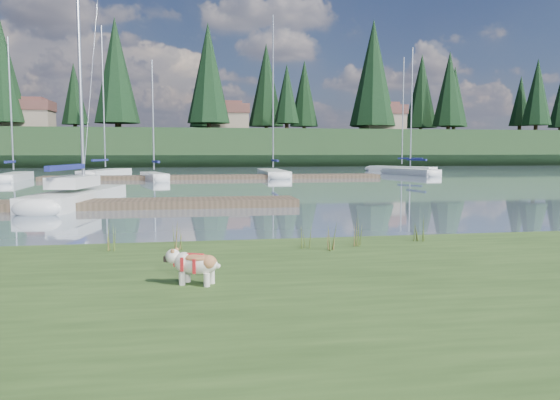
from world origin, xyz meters
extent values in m
plane|color=gray|center=(0.00, 30.00, 0.00)|extent=(200.00, 200.00, 0.00)
cube|color=#355220|center=(0.00, -6.00, 0.17)|extent=(60.00, 9.00, 0.35)
cube|color=black|center=(0.00, 73.00, 2.50)|extent=(200.00, 20.00, 5.00)
cylinder|color=silver|center=(-0.42, -5.18, 0.44)|extent=(0.09, 0.09, 0.18)
cylinder|color=silver|center=(-0.35, -5.01, 0.44)|extent=(0.09, 0.09, 0.18)
cylinder|color=silver|center=(-0.09, -5.33, 0.44)|extent=(0.09, 0.09, 0.18)
cylinder|color=silver|center=(-0.01, -5.16, 0.44)|extent=(0.09, 0.09, 0.18)
ellipsoid|color=silver|center=(-0.21, -5.17, 0.63)|extent=(0.67, 0.52, 0.28)
ellipsoid|color=#A6693E|center=(-0.21, -5.17, 0.72)|extent=(0.50, 0.43, 0.10)
ellipsoid|color=silver|center=(-0.54, -5.03, 0.72)|extent=(0.28, 0.28, 0.21)
cube|color=black|center=(-0.62, -4.99, 0.69)|extent=(0.10, 0.12, 0.08)
cube|color=silver|center=(-4.74, 10.77, 0.22)|extent=(3.05, 7.96, 0.70)
ellipsoid|color=silver|center=(-4.08, 14.60, 0.22)|extent=(2.03, 2.38, 0.70)
cylinder|color=silver|center=(-4.62, 11.47, 6.69)|extent=(0.14, 0.14, 11.78)
cube|color=navy|center=(-4.93, 9.64, 1.55)|extent=(0.79, 3.52, 0.20)
cube|color=silver|center=(-4.81, 10.33, 0.95)|extent=(1.69, 3.00, 0.45)
cube|color=#4C3D2C|center=(-4.00, 9.00, 0.15)|extent=(16.00, 2.00, 0.30)
cube|color=#4C3D2C|center=(2.00, 30.00, 0.15)|extent=(26.00, 2.20, 0.30)
cube|color=silver|center=(-12.81, 30.11, 0.22)|extent=(1.72, 6.38, 0.70)
ellipsoid|color=silver|center=(-12.96, 33.26, 0.22)|extent=(1.46, 1.78, 0.70)
cylinder|color=silver|center=(-12.81, 30.11, 5.59)|extent=(0.12, 0.12, 9.57)
cube|color=navy|center=(-12.77, 29.25, 1.40)|extent=(0.32, 2.52, 0.20)
cube|color=silver|center=(-7.21, 36.49, 0.22)|extent=(3.75, 7.84, 0.70)
ellipsoid|color=silver|center=(-6.17, 40.17, 0.22)|extent=(2.17, 2.46, 0.70)
cylinder|color=silver|center=(-7.21, 36.49, 6.78)|extent=(0.12, 0.12, 11.96)
cube|color=navy|center=(-7.49, 35.49, 1.40)|extent=(1.02, 2.98, 0.20)
cube|color=silver|center=(-2.65, 28.59, 0.22)|extent=(2.40, 5.18, 0.70)
ellipsoid|color=silver|center=(-3.29, 31.03, 0.22)|extent=(1.42, 1.61, 0.70)
cylinder|color=silver|center=(-2.65, 28.59, 4.78)|extent=(0.12, 0.12, 7.96)
cube|color=navy|center=(-2.48, 27.92, 1.40)|extent=(0.70, 2.00, 0.20)
cube|color=silver|center=(6.93, 32.78, 0.22)|extent=(2.06, 8.19, 0.70)
ellipsoid|color=silver|center=(7.03, 36.86, 0.22)|extent=(1.84, 2.27, 0.70)
cylinder|color=silver|center=(6.93, 32.78, 7.06)|extent=(0.12, 0.12, 12.53)
cube|color=navy|center=(6.90, 31.67, 1.40)|extent=(0.28, 3.25, 0.20)
cube|color=silver|center=(19.75, 34.12, 0.22)|extent=(3.04, 7.03, 0.70)
ellipsoid|color=silver|center=(18.99, 37.47, 0.22)|extent=(1.87, 2.16, 0.70)
cylinder|color=silver|center=(19.75, 34.12, 6.09)|extent=(0.12, 0.12, 10.57)
cube|color=navy|center=(19.96, 33.21, 1.40)|extent=(0.80, 2.70, 0.20)
cube|color=silver|center=(21.95, 41.42, 0.22)|extent=(5.49, 7.05, 0.70)
ellipsoid|color=silver|center=(19.90, 44.48, 0.22)|extent=(2.45, 2.56, 0.70)
cylinder|color=silver|center=(21.95, 41.42, 6.29)|extent=(0.12, 0.12, 10.98)
cube|color=navy|center=(22.51, 40.59, 1.40)|extent=(1.79, 2.54, 0.20)
cone|color=#475B23|center=(-0.56, -2.42, 0.59)|extent=(0.03, 0.03, 0.49)
cone|color=brown|center=(-0.45, -2.49, 0.55)|extent=(0.03, 0.03, 0.39)
cone|color=#475B23|center=(-0.50, -2.39, 0.62)|extent=(0.03, 0.03, 0.54)
cone|color=brown|center=(-0.42, -2.45, 0.52)|extent=(0.03, 0.03, 0.34)
cone|color=#475B23|center=(-0.54, -2.50, 0.57)|extent=(0.03, 0.03, 0.44)
cone|color=#475B23|center=(1.82, -2.63, 0.59)|extent=(0.03, 0.03, 0.48)
cone|color=brown|center=(1.93, -2.70, 0.54)|extent=(0.03, 0.03, 0.38)
cone|color=#475B23|center=(1.88, -2.60, 0.61)|extent=(0.03, 0.03, 0.52)
cone|color=brown|center=(1.96, -2.66, 0.52)|extent=(0.03, 0.03, 0.33)
cone|color=#475B23|center=(1.84, -2.71, 0.56)|extent=(0.03, 0.03, 0.43)
cone|color=#475B23|center=(2.88, -2.61, 0.66)|extent=(0.03, 0.03, 0.61)
cone|color=brown|center=(2.99, -2.68, 0.60)|extent=(0.03, 0.03, 0.49)
cone|color=#475B23|center=(2.94, -2.58, 0.69)|extent=(0.03, 0.03, 0.68)
cone|color=brown|center=(3.02, -2.64, 0.56)|extent=(0.03, 0.03, 0.43)
cone|color=#475B23|center=(2.90, -2.69, 0.63)|extent=(0.03, 0.03, 0.55)
cone|color=#475B23|center=(-1.81, -2.31, 0.60)|extent=(0.03, 0.03, 0.51)
cone|color=brown|center=(-1.70, -2.38, 0.55)|extent=(0.03, 0.03, 0.41)
cone|color=#475B23|center=(-1.75, -2.28, 0.63)|extent=(0.03, 0.03, 0.56)
cone|color=brown|center=(-1.67, -2.34, 0.53)|extent=(0.03, 0.03, 0.36)
cone|color=#475B23|center=(-1.79, -2.39, 0.58)|extent=(0.03, 0.03, 0.46)
cone|color=#475B23|center=(2.24, -2.94, 0.58)|extent=(0.03, 0.03, 0.47)
cone|color=brown|center=(2.35, -3.01, 0.54)|extent=(0.03, 0.03, 0.38)
cone|color=#475B23|center=(2.30, -2.91, 0.61)|extent=(0.03, 0.03, 0.52)
cone|color=brown|center=(2.38, -2.97, 0.51)|extent=(0.03, 0.03, 0.33)
cone|color=#475B23|center=(2.26, -3.02, 0.56)|extent=(0.03, 0.03, 0.42)
cone|color=#475B23|center=(4.26, -2.29, 0.60)|extent=(0.03, 0.03, 0.51)
cone|color=brown|center=(4.37, -2.36, 0.55)|extent=(0.03, 0.03, 0.41)
cone|color=#475B23|center=(4.32, -2.26, 0.63)|extent=(0.03, 0.03, 0.56)
cone|color=brown|center=(4.40, -2.32, 0.53)|extent=(0.03, 0.03, 0.36)
cone|color=#475B23|center=(4.28, -2.37, 0.58)|extent=(0.03, 0.03, 0.46)
cube|color=#33281C|center=(0.00, -1.60, 0.07)|extent=(60.00, 0.50, 0.14)
cylinder|color=#382619|center=(-25.00, 68.00, 5.90)|extent=(0.60, 0.60, 1.80)
cone|color=black|center=(-25.00, 68.00, 13.55)|extent=(6.60, 6.60, 15.00)
cylinder|color=#382619|center=(-10.00, 72.00, 5.90)|extent=(0.60, 0.60, 1.80)
cone|color=black|center=(-10.00, 72.00, 11.75)|extent=(4.84, 4.84, 11.00)
cylinder|color=#382619|center=(3.00, 66.00, 5.90)|extent=(0.60, 0.60, 1.80)
cone|color=black|center=(3.00, 66.00, 13.10)|extent=(6.16, 6.16, 14.00)
cylinder|color=#382619|center=(15.00, 70.00, 5.90)|extent=(0.60, 0.60, 1.80)
cone|color=black|center=(15.00, 70.00, 10.85)|extent=(3.96, 3.96, 9.00)
cylinder|color=#382619|center=(28.00, 68.00, 5.90)|extent=(0.60, 0.60, 1.80)
cone|color=black|center=(28.00, 68.00, 14.00)|extent=(7.04, 7.04, 16.00)
cylinder|color=#382619|center=(42.00, 71.00, 5.90)|extent=(0.60, 0.60, 1.80)
cone|color=black|center=(42.00, 71.00, 12.20)|extent=(5.28, 5.28, 12.00)
cylinder|color=#382619|center=(55.00, 67.00, 5.90)|extent=(0.60, 0.60, 1.80)
cone|color=black|center=(55.00, 67.00, 11.52)|extent=(4.62, 4.62, 10.50)
cube|color=gray|center=(-22.00, 70.00, 6.40)|extent=(6.00, 5.00, 2.80)
cube|color=brown|center=(-22.00, 70.00, 8.50)|extent=(6.30, 5.30, 1.40)
cube|color=brown|center=(-22.00, 70.00, 9.30)|extent=(4.20, 3.60, 0.70)
cube|color=gray|center=(6.00, 71.00, 6.40)|extent=(6.00, 5.00, 2.80)
cube|color=brown|center=(6.00, 71.00, 8.50)|extent=(6.30, 5.30, 1.40)
cube|color=brown|center=(6.00, 71.00, 9.30)|extent=(4.20, 3.60, 0.70)
cube|color=gray|center=(30.00, 69.00, 6.40)|extent=(6.00, 5.00, 2.80)
cube|color=brown|center=(30.00, 69.00, 8.50)|extent=(6.30, 5.30, 1.40)
cube|color=brown|center=(30.00, 69.00, 9.30)|extent=(4.20, 3.60, 0.70)
camera|label=1|loc=(-0.35, -12.67, 2.19)|focal=35.00mm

